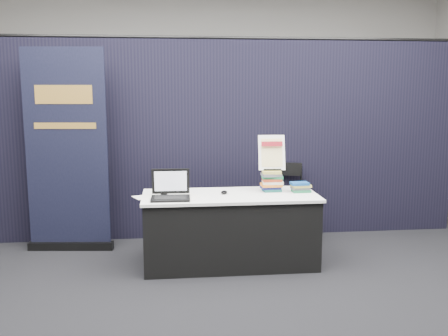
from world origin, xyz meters
TOP-DOWN VIEW (x-y plane):
  - floor at (0.00, 0.00)m, footprint 8.00×8.00m
  - wall_back at (0.00, 4.00)m, footprint 8.00×0.02m
  - drape_partition at (0.00, 1.60)m, footprint 6.00×0.08m
  - display_table at (0.00, 0.55)m, footprint 1.80×0.75m
  - laptop at (-0.61, 0.42)m, footprint 0.39×0.31m
  - mouse at (-0.06, 0.58)m, footprint 0.09×0.12m
  - brochure_left at (-0.84, 0.52)m, footprint 0.34×0.30m
  - brochure_mid at (-0.51, 0.43)m, footprint 0.34×0.26m
  - brochure_right at (-0.51, 0.49)m, footprint 0.39×0.33m
  - pen_cup at (-0.68, 0.61)m, footprint 0.07×0.07m
  - book_stack_tall at (0.46, 0.66)m, footprint 0.21×0.17m
  - book_stack_short at (0.75, 0.59)m, footprint 0.19×0.15m
  - info_sign at (0.46, 0.69)m, footprint 0.28×0.15m
  - pullup_banner at (-1.76, 1.23)m, footprint 0.97×0.20m
  - stacking_chair at (0.80, 1.34)m, footprint 0.53×0.54m

SIDE VIEW (x-z plane):
  - floor at x=0.00m, z-range 0.00..0.00m
  - display_table at x=0.00m, z-range 0.00..0.75m
  - stacking_chair at x=0.80m, z-range 0.05..0.98m
  - brochure_left at x=-0.84m, z-range 0.75..0.75m
  - brochure_mid at x=-0.51m, z-range 0.75..0.75m
  - brochure_right at x=-0.51m, z-range 0.75..0.75m
  - mouse at x=-0.06m, z-range 0.75..0.78m
  - pen_cup at x=-0.68m, z-range 0.75..0.84m
  - book_stack_short at x=0.75m, z-range 0.75..0.86m
  - laptop at x=-0.61m, z-range 0.67..0.96m
  - book_stack_tall at x=0.46m, z-range 0.75..0.97m
  - pullup_banner at x=-1.76m, z-range -0.13..2.15m
  - info_sign at x=0.46m, z-range 0.96..1.35m
  - drape_partition at x=0.00m, z-range 0.00..2.40m
  - wall_back at x=0.00m, z-range 0.00..3.50m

